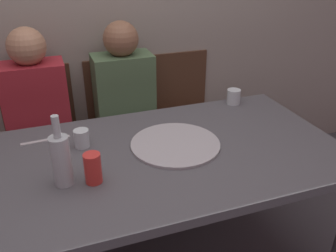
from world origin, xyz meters
The scene contains 12 objects.
dining_table centered at (0.00, 0.00, 0.67)m, with size 1.67×0.89×0.74m.
pizza_tray centered at (0.10, 0.04, 0.75)m, with size 0.41×0.41×0.01m, color #ADADB2.
wine_bottle centered at (-0.40, -0.09, 0.85)m, with size 0.07×0.07×0.29m.
tumbler_near centered at (-0.30, 0.17, 0.78)m, with size 0.07×0.07×0.08m, color silver.
tumbler_far centered at (0.59, 0.38, 0.78)m, with size 0.08×0.08×0.08m, color silver.
soda_can centered at (-0.29, -0.12, 0.80)m, with size 0.07×0.07×0.12m, color red.
table_knife centered at (-0.45, 0.28, 0.74)m, with size 0.22×0.02×0.01m, color #B7B7BC.
chair_left centered at (-0.48, 0.84, 0.51)m, with size 0.44×0.44×0.90m.
chair_middle centered at (0.04, 0.84, 0.51)m, with size 0.44×0.44×0.90m.
chair_right centered at (0.46, 0.84, 0.51)m, with size 0.44×0.44×0.90m.
guest_in_sweater centered at (-0.48, 0.69, 0.64)m, with size 0.36×0.56×1.17m.
guest_in_beanie centered at (0.04, 0.69, 0.64)m, with size 0.36×0.56×1.17m.
Camera 1 is at (-0.40, -1.28, 1.56)m, focal length 38.28 mm.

